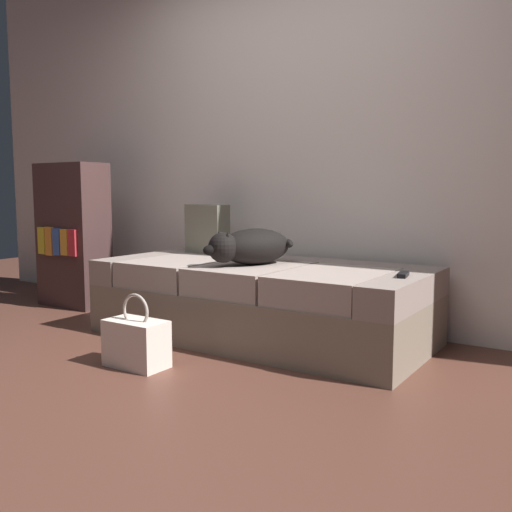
{
  "coord_description": "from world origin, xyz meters",
  "views": [
    {
      "loc": [
        1.83,
        -1.7,
        0.89
      ],
      "look_at": [
        0.0,
        1.08,
        0.51
      ],
      "focal_mm": 39.54,
      "sensor_mm": 36.0,
      "label": 1
    }
  ],
  "objects_px": {
    "tv_remote": "(403,274)",
    "handbag": "(136,342)",
    "throw_pillow": "(207,229)",
    "dog_dark": "(250,247)",
    "couch": "(261,301)",
    "bookshelf": "(73,235)"
  },
  "relations": [
    {
      "from": "throw_pillow",
      "to": "couch",
      "type": "bearing_deg",
      "value": -22.86
    },
    {
      "from": "dog_dark",
      "to": "tv_remote",
      "type": "bearing_deg",
      "value": 2.52
    },
    {
      "from": "tv_remote",
      "to": "throw_pillow",
      "type": "height_order",
      "value": "throw_pillow"
    },
    {
      "from": "couch",
      "to": "bookshelf",
      "type": "bearing_deg",
      "value": 179.31
    },
    {
      "from": "dog_dark",
      "to": "handbag",
      "type": "relative_size",
      "value": 1.6
    },
    {
      "from": "throw_pillow",
      "to": "handbag",
      "type": "height_order",
      "value": "throw_pillow"
    },
    {
      "from": "throw_pillow",
      "to": "bookshelf",
      "type": "bearing_deg",
      "value": -168.15
    },
    {
      "from": "couch",
      "to": "handbag",
      "type": "xyz_separation_m",
      "value": [
        -0.21,
        -0.83,
        -0.1
      ]
    },
    {
      "from": "dog_dark",
      "to": "throw_pillow",
      "type": "xyz_separation_m",
      "value": [
        -0.59,
        0.34,
        0.06
      ]
    },
    {
      "from": "couch",
      "to": "tv_remote",
      "type": "bearing_deg",
      "value": -2.81
    },
    {
      "from": "dog_dark",
      "to": "tv_remote",
      "type": "relative_size",
      "value": 4.04
    },
    {
      "from": "couch",
      "to": "throw_pillow",
      "type": "bearing_deg",
      "value": 157.14
    },
    {
      "from": "dog_dark",
      "to": "handbag",
      "type": "distance_m",
      "value": 0.89
    },
    {
      "from": "dog_dark",
      "to": "couch",
      "type": "bearing_deg",
      "value": 75.04
    },
    {
      "from": "throw_pillow",
      "to": "handbag",
      "type": "distance_m",
      "value": 1.26
    },
    {
      "from": "throw_pillow",
      "to": "handbag",
      "type": "xyz_separation_m",
      "value": [
        0.4,
        -1.09,
        -0.5
      ]
    },
    {
      "from": "couch",
      "to": "bookshelf",
      "type": "xyz_separation_m",
      "value": [
        -1.74,
        0.02,
        0.32
      ]
    },
    {
      "from": "couch",
      "to": "dog_dark",
      "type": "height_order",
      "value": "dog_dark"
    },
    {
      "from": "couch",
      "to": "bookshelf",
      "type": "height_order",
      "value": "bookshelf"
    },
    {
      "from": "tv_remote",
      "to": "throw_pillow",
      "type": "distance_m",
      "value": 1.54
    },
    {
      "from": "tv_remote",
      "to": "handbag",
      "type": "relative_size",
      "value": 0.4
    },
    {
      "from": "handbag",
      "to": "bookshelf",
      "type": "height_order",
      "value": "bookshelf"
    }
  ]
}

